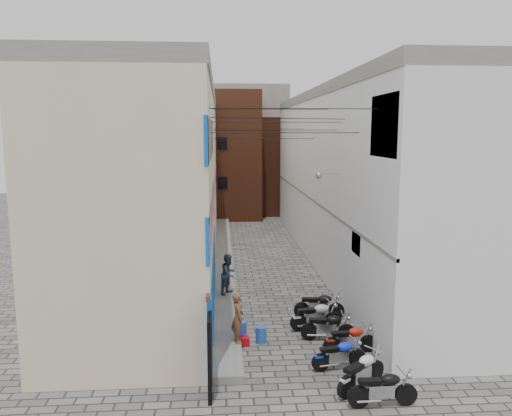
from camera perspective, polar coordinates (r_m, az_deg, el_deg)
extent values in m
plane|color=#52504D|center=(14.59, 5.35, -19.25)|extent=(90.00, 90.00, 0.00)
cube|color=slate|center=(26.56, -3.70, -5.95)|extent=(0.90, 26.00, 0.25)
cube|color=beige|center=(25.98, -10.31, 2.85)|extent=(5.00, 26.00, 8.50)
cube|color=#C26D7A|center=(25.86, -4.87, 2.37)|extent=(0.10, 26.00, 0.80)
cube|color=blue|center=(18.45, -5.02, -8.78)|extent=(0.12, 10.20, 2.40)
cube|color=blue|center=(17.67, -5.26, 3.69)|extent=(0.10, 10.20, 4.00)
cube|color=slate|center=(25.93, -10.59, 12.79)|extent=(5.10, 26.00, 0.50)
cube|color=black|center=(13.57, -5.29, -16.30)|extent=(0.10, 1.20, 2.20)
cube|color=white|center=(26.82, 11.48, 2.99)|extent=(5.00, 26.00, 8.50)
cube|color=blue|center=(14.98, 14.56, 9.08)|extent=(0.10, 2.40, 1.80)
cube|color=white|center=(17.79, 11.53, -3.92)|extent=(0.08, 1.00, 0.70)
cylinder|color=#B2B2B7|center=(20.24, 8.31, 3.98)|extent=(0.80, 0.06, 0.06)
sphere|color=#B2B2B7|center=(20.17, 7.20, 3.70)|extent=(0.28, 0.28, 0.28)
cube|color=slate|center=(26.76, 11.77, 12.62)|extent=(5.10, 26.00, 0.50)
cube|color=slate|center=(26.36, 6.26, 1.16)|extent=(0.10, 26.00, 0.12)
cube|color=brown|center=(40.74, -3.88, 6.08)|extent=(6.00, 6.00, 10.00)
cube|color=brown|center=(43.11, 2.81, 4.90)|extent=(5.00, 6.00, 8.00)
cube|color=slate|center=(46.77, -1.46, 7.04)|extent=(8.00, 5.00, 11.00)
cube|color=black|center=(38.38, -0.81, 0.24)|extent=(2.00, 0.30, 2.40)
cylinder|color=black|center=(14.88, 4.47, 11.26)|extent=(5.20, 0.02, 0.02)
cylinder|color=black|center=(16.85, 3.42, 8.58)|extent=(5.20, 0.02, 0.02)
cylinder|color=black|center=(19.33, 2.44, 9.78)|extent=(5.20, 0.02, 0.02)
cylinder|color=black|center=(21.84, 1.69, 11.23)|extent=(5.20, 0.02, 0.02)
cylinder|color=black|center=(24.80, 0.97, 7.92)|extent=(5.20, 0.02, 0.02)
cylinder|color=black|center=(27.79, 0.41, 9.03)|extent=(5.20, 0.02, 0.02)
cylinder|color=black|center=(17.85, 3.00, 10.19)|extent=(5.65, 2.07, 0.02)
cylinder|color=black|center=(20.82, 1.96, 8.88)|extent=(5.80, 1.58, 0.02)
imported|color=brown|center=(16.04, -2.11, -12.38)|extent=(0.48, 0.65, 1.62)
imported|color=#3A4557|center=(20.61, -3.12, -7.52)|extent=(0.98, 1.02, 1.66)
cylinder|color=#2355B2|center=(16.80, 0.57, -14.28)|extent=(0.43, 0.43, 0.54)
cylinder|color=blue|center=(17.16, -1.69, -13.73)|extent=(0.46, 0.46, 0.56)
cube|color=#A60B12|center=(16.67, -1.59, -14.97)|extent=(0.48, 0.38, 0.28)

